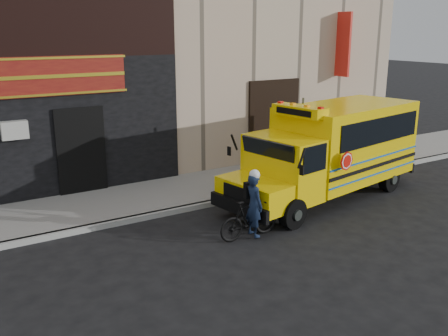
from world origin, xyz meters
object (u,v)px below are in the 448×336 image
sign_pole (302,140)px  cyclist (254,207)px  school_bus (332,148)px  bicycle (249,219)px

sign_pole → cyclist: size_ratio=1.86×
school_bus → sign_pole: 1.02m
school_bus → bicycle: school_bus is taller
bicycle → sign_pole: bearing=-57.2°
sign_pole → bicycle: 4.35m
sign_pole → bicycle: sign_pole is taller
bicycle → cyclist: (0.12, -0.03, 0.29)m
bicycle → cyclist: 0.31m
sign_pole → school_bus: bearing=-68.1°
school_bus → cyclist: school_bus is taller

